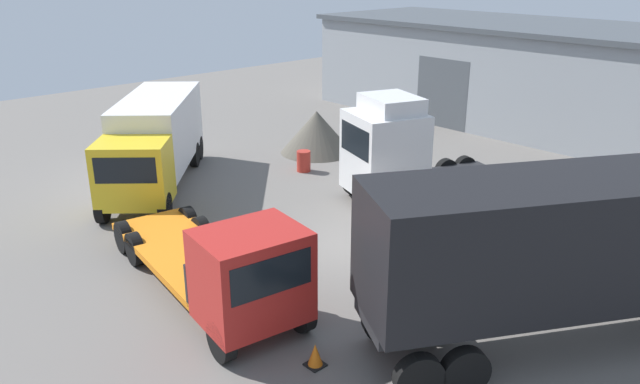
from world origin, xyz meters
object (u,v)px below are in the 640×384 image
object	(u,v)px
tractor_unit_white	(395,153)
traffic_cone	(315,356)
flatbed_truck_red	(229,268)
oil_drum	(304,161)
container_trailer_teal	(575,242)
box_truck_yellow	(155,138)
gravel_pile	(317,132)

from	to	relation	value
tractor_unit_white	traffic_cone	bearing A→B (deg)	50.74
flatbed_truck_red	traffic_cone	xyz separation A→B (m)	(3.03, 0.09, -1.04)
oil_drum	flatbed_truck_red	bearing A→B (deg)	-50.71
container_trailer_teal	flatbed_truck_red	world-z (taller)	container_trailer_teal
traffic_cone	container_trailer_teal	bearing A→B (deg)	55.37
box_truck_yellow	flatbed_truck_red	bearing A→B (deg)	22.02
container_trailer_teal	oil_drum	bearing A→B (deg)	103.39
tractor_unit_white	box_truck_yellow	size ratio (longest dim) A/B	0.84
oil_drum	traffic_cone	xyz separation A→B (m)	(10.26, -8.74, -0.19)
container_trailer_teal	traffic_cone	world-z (taller)	container_trailer_teal
tractor_unit_white	traffic_cone	size ratio (longest dim) A/B	11.89
flatbed_truck_red	traffic_cone	world-z (taller)	flatbed_truck_red
tractor_unit_white	box_truck_yellow	world-z (taller)	tractor_unit_white
container_trailer_teal	box_truck_yellow	xyz separation A→B (m)	(-16.17, -1.34, -0.68)
traffic_cone	gravel_pile	bearing A→B (deg)	137.27
flatbed_truck_red	oil_drum	xyz separation A→B (m)	(-7.23, 8.84, -0.85)
container_trailer_teal	flatbed_truck_red	xyz separation A→B (m)	(-6.30, -4.82, -1.32)
flatbed_truck_red	container_trailer_teal	bearing A→B (deg)	45.66
tractor_unit_white	gravel_pile	size ratio (longest dim) A/B	1.96
box_truck_yellow	container_trailer_teal	bearing A→B (deg)	46.20
flatbed_truck_red	oil_drum	bearing A→B (deg)	137.52
tractor_unit_white	traffic_cone	xyz separation A→B (m)	(5.40, -8.87, -1.61)
container_trailer_teal	gravel_pile	bearing A→B (deg)	97.46
container_trailer_teal	oil_drum	world-z (taller)	container_trailer_teal
container_trailer_teal	gravel_pile	distance (m)	16.50
gravel_pile	tractor_unit_white	bearing A→B (deg)	-18.10
tractor_unit_white	flatbed_truck_red	size ratio (longest dim) A/B	0.82
container_trailer_teal	traffic_cone	bearing A→B (deg)	175.29
box_truck_yellow	gravel_pile	size ratio (longest dim) A/B	2.33
container_trailer_teal	box_truck_yellow	world-z (taller)	container_trailer_teal
tractor_unit_white	box_truck_yellow	bearing A→B (deg)	-34.42
container_trailer_teal	gravel_pile	xyz separation A→B (m)	(-15.17, 6.27, -1.63)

